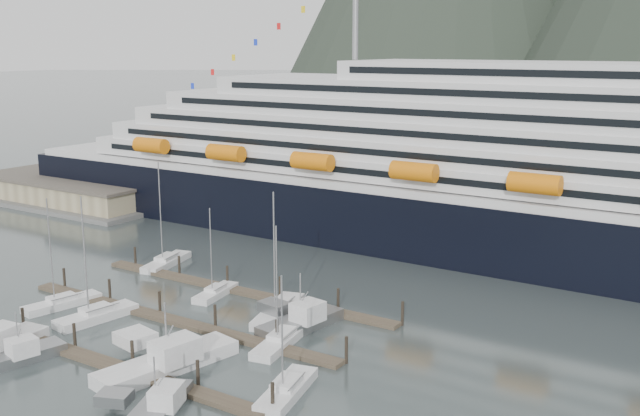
{
  "coord_description": "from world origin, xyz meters",
  "views": [
    {
      "loc": [
        56.56,
        -59.01,
        32.79
      ],
      "look_at": [
        4.12,
        22.0,
        11.71
      ],
      "focal_mm": 42.0,
      "sensor_mm": 36.0,
      "label": 1
    }
  ],
  "objects_px": {
    "sailboat_g": "(278,312)",
    "trawler_b": "(19,354)",
    "sailboat_e": "(166,262)",
    "sailboat_f": "(216,293)",
    "sailboat_d": "(282,341)",
    "trawler_c": "(166,360)",
    "cruise_ship": "(584,187)",
    "sailboat_b": "(62,304)",
    "sailboat_a": "(97,316)",
    "sailboat_h": "(287,391)",
    "warehouse": "(69,193)",
    "trawler_d": "(155,407)",
    "trawler_e": "(300,321)"
  },
  "relations": [
    {
      "from": "sailboat_g",
      "to": "trawler_b",
      "type": "xyz_separation_m",
      "value": [
        -14.93,
        -26.07,
        0.36
      ]
    },
    {
      "from": "sailboat_e",
      "to": "sailboat_f",
      "type": "xyz_separation_m",
      "value": [
        15.65,
        -6.85,
        -0.04
      ]
    },
    {
      "from": "sailboat_e",
      "to": "sailboat_d",
      "type": "bearing_deg",
      "value": -128.58
    },
    {
      "from": "trawler_b",
      "to": "trawler_c",
      "type": "distance_m",
      "value": 16.12
    },
    {
      "from": "cruise_ship",
      "to": "sailboat_d",
      "type": "relative_size",
      "value": 14.62
    },
    {
      "from": "sailboat_f",
      "to": "trawler_c",
      "type": "distance_m",
      "value": 23.13
    },
    {
      "from": "sailboat_b",
      "to": "sailboat_f",
      "type": "xyz_separation_m",
      "value": [
        13.74,
        13.87,
        -0.02
      ]
    },
    {
      "from": "sailboat_a",
      "to": "sailboat_g",
      "type": "height_order",
      "value": "sailboat_g"
    },
    {
      "from": "sailboat_b",
      "to": "sailboat_h",
      "type": "height_order",
      "value": "sailboat_b"
    },
    {
      "from": "warehouse",
      "to": "sailboat_b",
      "type": "bearing_deg",
      "value": -39.68
    },
    {
      "from": "trawler_b",
      "to": "sailboat_b",
      "type": "bearing_deg",
      "value": 49.76
    },
    {
      "from": "sailboat_a",
      "to": "sailboat_f",
      "type": "xyz_separation_m",
      "value": [
        6.32,
        14.68,
        -0.05
      ]
    },
    {
      "from": "trawler_c",
      "to": "trawler_d",
      "type": "distance_m",
      "value": 9.97
    },
    {
      "from": "warehouse",
      "to": "trawler_c",
      "type": "distance_m",
      "value": 90.7
    },
    {
      "from": "sailboat_g",
      "to": "trawler_e",
      "type": "height_order",
      "value": "sailboat_g"
    },
    {
      "from": "sailboat_e",
      "to": "trawler_e",
      "type": "xyz_separation_m",
      "value": [
        31.69,
        -10.36,
        0.49
      ]
    },
    {
      "from": "cruise_ship",
      "to": "sailboat_f",
      "type": "xyz_separation_m",
      "value": [
        -36.79,
        -41.8,
        -11.63
      ]
    },
    {
      "from": "sailboat_e",
      "to": "sailboat_a",
      "type": "bearing_deg",
      "value": -169.95
    },
    {
      "from": "sailboat_e",
      "to": "trawler_d",
      "type": "bearing_deg",
      "value": -150.29
    },
    {
      "from": "trawler_b",
      "to": "sailboat_d",
      "type": "bearing_deg",
      "value": -34.51
    },
    {
      "from": "sailboat_h",
      "to": "trawler_b",
      "type": "bearing_deg",
      "value": 94.64
    },
    {
      "from": "cruise_ship",
      "to": "sailboat_g",
      "type": "relative_size",
      "value": 12.81
    },
    {
      "from": "sailboat_a",
      "to": "sailboat_e",
      "type": "relative_size",
      "value": 0.98
    },
    {
      "from": "warehouse",
      "to": "sailboat_g",
      "type": "relative_size",
      "value": 2.81
    },
    {
      "from": "sailboat_f",
      "to": "trawler_c",
      "type": "xyz_separation_m",
      "value": [
        10.91,
        -20.39,
        0.58
      ]
    },
    {
      "from": "sailboat_d",
      "to": "sailboat_a",
      "type": "bearing_deg",
      "value": 94.35
    },
    {
      "from": "sailboat_b",
      "to": "sailboat_h",
      "type": "bearing_deg",
      "value": -85.2
    },
    {
      "from": "trawler_d",
      "to": "sailboat_b",
      "type": "bearing_deg",
      "value": 42.98
    },
    {
      "from": "sailboat_a",
      "to": "trawler_e",
      "type": "height_order",
      "value": "sailboat_a"
    },
    {
      "from": "sailboat_b",
      "to": "sailboat_d",
      "type": "bearing_deg",
      "value": -68.56
    },
    {
      "from": "sailboat_f",
      "to": "trawler_d",
      "type": "height_order",
      "value": "sailboat_f"
    },
    {
      "from": "sailboat_b",
      "to": "sailboat_h",
      "type": "xyz_separation_m",
      "value": [
        38.5,
        -4.57,
        -0.0
      ]
    },
    {
      "from": "sailboat_h",
      "to": "sailboat_e",
      "type": "bearing_deg",
      "value": 45.0
    },
    {
      "from": "warehouse",
      "to": "sailboat_b",
      "type": "distance_m",
      "value": 66.95
    },
    {
      "from": "trawler_e",
      "to": "sailboat_a",
      "type": "bearing_deg",
      "value": 125.18
    },
    {
      "from": "warehouse",
      "to": "trawler_b",
      "type": "xyz_separation_m",
      "value": [
        61.65,
        -56.3,
        -1.44
      ]
    },
    {
      "from": "sailboat_d",
      "to": "trawler_d",
      "type": "relative_size",
      "value": 1.31
    },
    {
      "from": "warehouse",
      "to": "trawler_b",
      "type": "height_order",
      "value": "trawler_b"
    },
    {
      "from": "trawler_c",
      "to": "warehouse",
      "type": "bearing_deg",
      "value": 68.57
    },
    {
      "from": "cruise_ship",
      "to": "trawler_b",
      "type": "bearing_deg",
      "value": -120.25
    },
    {
      "from": "warehouse",
      "to": "trawler_e",
      "type": "distance_m",
      "value": 87.49
    },
    {
      "from": "sailboat_a",
      "to": "trawler_c",
      "type": "height_order",
      "value": "sailboat_a"
    },
    {
      "from": "warehouse",
      "to": "trawler_b",
      "type": "distance_m",
      "value": 83.5
    },
    {
      "from": "cruise_ship",
      "to": "sailboat_b",
      "type": "xyz_separation_m",
      "value": [
        -50.52,
        -55.68,
        -11.61
      ]
    },
    {
      "from": "sailboat_e",
      "to": "sailboat_h",
      "type": "bearing_deg",
      "value": -135.43
    },
    {
      "from": "sailboat_b",
      "to": "sailboat_f",
      "type": "distance_m",
      "value": 19.52
    },
    {
      "from": "sailboat_a",
      "to": "trawler_b",
      "type": "relative_size",
      "value": 1.64
    },
    {
      "from": "cruise_ship",
      "to": "sailboat_h",
      "type": "relative_size",
      "value": 16.45
    },
    {
      "from": "trawler_c",
      "to": "trawler_e",
      "type": "relative_size",
      "value": 1.35
    },
    {
      "from": "sailboat_e",
      "to": "trawler_b",
      "type": "bearing_deg",
      "value": -173.99
    }
  ]
}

